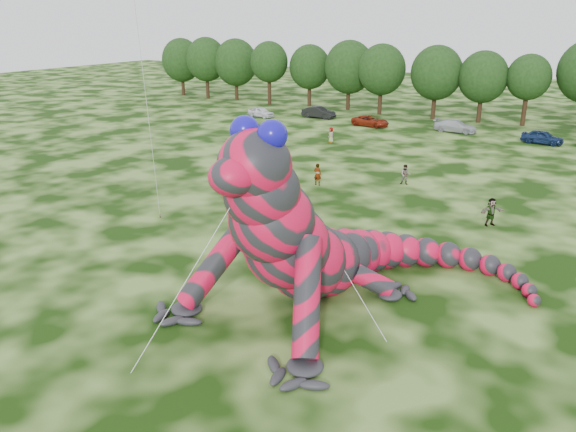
% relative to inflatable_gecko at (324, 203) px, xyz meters
% --- Properties ---
extents(ground, '(240.00, 240.00, 0.00)m').
position_rel_inflatable_gecko_xyz_m(ground, '(0.68, -4.78, -4.59)').
color(ground, '#16330A').
rests_on(ground, ground).
extents(inflatable_gecko, '(18.61, 20.92, 9.18)m').
position_rel_inflatable_gecko_xyz_m(inflatable_gecko, '(0.00, 0.00, 0.00)').
color(inflatable_gecko, red).
rests_on(inflatable_gecko, ground).
extents(tree_0, '(6.91, 6.22, 9.51)m').
position_rel_inflatable_gecko_xyz_m(tree_0, '(-53.88, 54.45, 0.16)').
color(tree_0, black).
rests_on(tree_0, ground).
extents(tree_1, '(6.74, 6.07, 9.81)m').
position_rel_inflatable_gecko_xyz_m(tree_1, '(-47.67, 53.27, 0.31)').
color(tree_1, black).
rests_on(tree_1, ground).
extents(tree_2, '(7.04, 6.34, 9.64)m').
position_rel_inflatable_gecko_xyz_m(tree_2, '(-42.34, 53.98, 0.23)').
color(tree_2, black).
rests_on(tree_2, ground).
extents(tree_3, '(5.81, 5.23, 9.44)m').
position_rel_inflatable_gecko_xyz_m(tree_3, '(-35.04, 52.29, 0.13)').
color(tree_3, black).
rests_on(tree_3, ground).
extents(tree_4, '(6.22, 5.60, 9.06)m').
position_rel_inflatable_gecko_xyz_m(tree_4, '(-28.96, 53.93, -0.06)').
color(tree_4, black).
rests_on(tree_4, ground).
extents(tree_5, '(7.16, 6.44, 9.80)m').
position_rel_inflatable_gecko_xyz_m(tree_5, '(-22.44, 53.66, 0.31)').
color(tree_5, black).
rests_on(tree_5, ground).
extents(tree_6, '(6.52, 5.86, 9.49)m').
position_rel_inflatable_gecko_xyz_m(tree_6, '(-16.88, 51.90, 0.16)').
color(tree_6, black).
rests_on(tree_6, ground).
extents(tree_7, '(6.68, 6.01, 9.48)m').
position_rel_inflatable_gecko_xyz_m(tree_7, '(-9.40, 52.02, 0.15)').
color(tree_7, black).
rests_on(tree_7, ground).
extents(tree_8, '(6.14, 5.53, 8.94)m').
position_rel_inflatable_gecko_xyz_m(tree_8, '(-3.54, 52.21, -0.12)').
color(tree_8, black).
rests_on(tree_8, ground).
extents(tree_9, '(5.27, 4.74, 8.68)m').
position_rel_inflatable_gecko_xyz_m(tree_9, '(1.75, 52.57, -0.25)').
color(tree_9, black).
rests_on(tree_9, ground).
extents(car_0, '(4.18, 2.36, 1.34)m').
position_rel_inflatable_gecko_xyz_m(car_0, '(-29.97, 41.81, -3.92)').
color(car_0, white).
rests_on(car_0, ground).
extents(car_1, '(4.66, 1.86, 1.51)m').
position_rel_inflatable_gecko_xyz_m(car_1, '(-22.89, 45.07, -3.84)').
color(car_1, black).
rests_on(car_1, ground).
extents(car_2, '(4.93, 2.79, 1.30)m').
position_rel_inflatable_gecko_xyz_m(car_2, '(-14.59, 42.82, -3.94)').
color(car_2, maroon).
rests_on(car_2, ground).
extents(car_3, '(4.99, 2.18, 1.43)m').
position_rel_inflatable_gecko_xyz_m(car_3, '(-4.53, 44.25, -3.88)').
color(car_3, '#B2B5BB').
rests_on(car_3, ground).
extents(car_4, '(4.43, 2.30, 1.44)m').
position_rel_inflatable_gecko_xyz_m(car_4, '(5.17, 42.31, -3.87)').
color(car_4, '#13254F').
rests_on(car_4, ground).
extents(spectator_4, '(0.96, 0.93, 1.66)m').
position_rel_inflatable_gecko_xyz_m(spectator_4, '(-14.64, 31.62, -3.76)').
color(spectator_4, gray).
rests_on(spectator_4, ground).
extents(spectator_1, '(0.89, 0.75, 1.64)m').
position_rel_inflatable_gecko_xyz_m(spectator_1, '(-2.53, 20.11, -3.77)').
color(spectator_1, gray).
rests_on(spectator_1, ground).
extents(spectator_0, '(0.66, 0.44, 1.78)m').
position_rel_inflatable_gecko_xyz_m(spectator_0, '(-8.60, 16.47, -3.70)').
color(spectator_0, gray).
rests_on(spectator_0, ground).
extents(spectator_5, '(1.59, 1.60, 1.85)m').
position_rel_inflatable_gecko_xyz_m(spectator_5, '(5.33, 13.72, -3.67)').
color(spectator_5, gray).
rests_on(spectator_5, ground).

